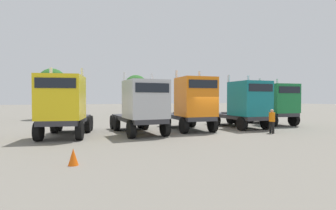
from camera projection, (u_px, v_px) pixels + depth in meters
name	position (u px, v px, depth m)	size (l,w,h in m)	color
ground	(209.00, 133.00, 17.62)	(200.00, 200.00, 0.00)	slate
semi_truck_yellow	(64.00, 105.00, 15.54)	(3.83, 6.18, 4.34)	#333338
semi_truck_silver	(142.00, 106.00, 16.84)	(2.58, 6.38, 4.14)	#333338
semi_truck_orange	(192.00, 103.00, 18.77)	(3.01, 6.12, 4.48)	#333338
semi_truck_teal	(245.00, 104.00, 20.41)	(2.97, 6.26, 4.30)	#333338
semi_truck_green	(275.00, 104.00, 23.00)	(3.26, 5.98, 4.24)	#333338
visitor_in_hivis	(272.00, 119.00, 17.57)	(0.45, 0.46, 1.66)	black
traffic_cone_mid	(73.00, 157.00, 9.12)	(0.36, 0.36, 0.61)	#F2590C
oak_far_left	(52.00, 83.00, 29.65)	(3.23, 3.23, 5.87)	#4C3823
oak_far_centre	(136.00, 87.00, 37.77)	(3.53, 3.53, 5.85)	#4C3823
oak_far_right	(199.00, 92.00, 37.77)	(3.46, 3.46, 5.13)	#4C3823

